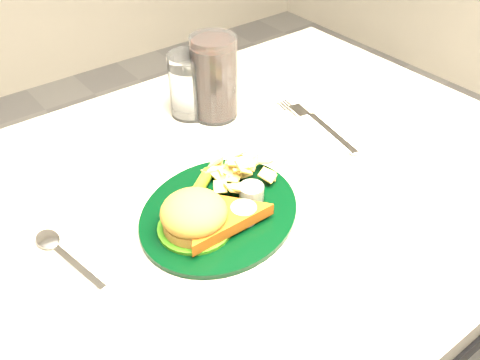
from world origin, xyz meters
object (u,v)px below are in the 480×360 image
at_px(cola_glass, 214,78).
at_px(fork_napkin, 328,130).
at_px(table, 218,338).
at_px(dinner_plate, 219,199).
at_px(water_glass, 190,85).

relative_size(cola_glass, fork_napkin, 0.84).
distance_m(table, dinner_plate, 0.41).
height_order(table, water_glass, water_glass).
bearing_deg(dinner_plate, fork_napkin, -13.27).
relative_size(dinner_plate, fork_napkin, 1.43).
height_order(dinner_plate, water_glass, water_glass).
height_order(cola_glass, fork_napkin, cola_glass).
bearing_deg(table, fork_napkin, 3.29).
relative_size(dinner_plate, water_glass, 2.21).
height_order(table, fork_napkin, fork_napkin).
xyz_separation_m(table, fork_napkin, (0.27, 0.02, 0.38)).
bearing_deg(table, dinner_plate, -112.84).
relative_size(dinner_plate, cola_glass, 1.70).
relative_size(water_glass, cola_glass, 0.77).
relative_size(table, fork_napkin, 6.34).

